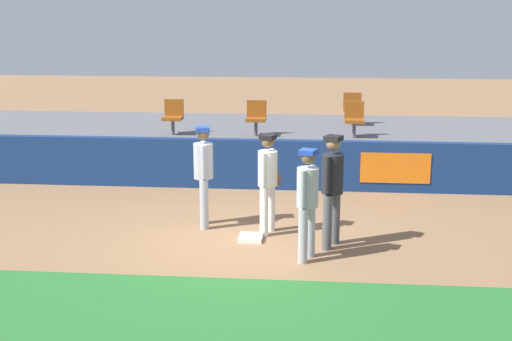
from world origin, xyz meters
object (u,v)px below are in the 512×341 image
Objects in this scene: first_base at (251,238)px; seat_front_left at (173,115)px; player_umpire at (332,183)px; seat_front_right at (354,117)px; seat_front_center at (256,116)px; player_coach_visitor at (204,169)px; player_runner_visitor at (307,197)px; seat_back_right at (352,107)px; player_fielder_home at (268,177)px.

seat_front_left is at bearing 115.67° from first_base.
first_base is 0.21× the size of player_umpire.
seat_front_right is 1.00× the size of seat_front_center.
player_coach_visitor is at bearing 143.03° from first_base.
player_runner_visitor is 0.97× the size of player_coach_visitor.
seat_front_center is at bearing 162.78° from player_coach_visitor.
player_umpire is 2.25× the size of seat_back_right.
first_base is 1.64m from player_runner_visitor.
seat_front_right is (4.36, -0.00, -0.00)m from seat_front_left.
seat_front_center is (-1.73, 5.15, 0.32)m from player_umpire.
player_runner_visitor is at bearing 47.39° from player_fielder_home.
player_fielder_home is at bearing -59.81° from seat_front_left.
player_umpire is 5.44m from seat_front_center.
seat_front_left is (-2.38, 4.95, 1.37)m from first_base.
seat_back_right is (1.76, 6.35, 0.38)m from player_fielder_home.
player_coach_visitor is 0.98× the size of player_umpire.
player_umpire is at bearing 59.01° from player_coach_visitor.
seat_front_right is (1.71, 4.55, 0.38)m from player_fielder_home.
seat_front_left is 4.36m from seat_front_right.
first_base is 0.22× the size of player_coach_visitor.
first_base is 0.48× the size of seat_front_center.
seat_back_right is at bearing -167.17° from player_runner_visitor.
player_fielder_home is 2.12× the size of seat_back_right.
player_coach_visitor is (-0.93, 0.70, 1.03)m from first_base.
first_base is 1.55m from player_coach_visitor.
player_coach_visitor is 5.16m from seat_front_right.
seat_front_center is (0.57, 4.25, 0.34)m from player_coach_visitor.
player_fielder_home is at bearing -94.43° from player_umpire.
first_base is 0.48× the size of seat_back_right.
seat_back_right is (1.05, 7.61, 0.37)m from player_runner_visitor.
seat_back_right is 1.00× the size of seat_front_right.
first_base is at bearing -85.90° from seat_front_center.
first_base is 0.48× the size of seat_front_left.
seat_front_right reaches higher than first_base.
first_base is 0.48× the size of seat_front_right.
seat_front_right is at bearing -169.17° from player_runner_visitor.
player_runner_visitor is 0.77m from player_umpire.
player_umpire is at bearing 169.54° from player_runner_visitor.
seat_front_left is (-1.45, 4.25, 0.34)m from player_coach_visitor.
seat_front_right is at bearing -162.47° from player_umpire.
seat_front_right is 2.34m from seat_front_center.
seat_front_right is (-0.04, -1.80, -0.00)m from seat_back_right.
player_coach_visitor is 6.74m from seat_back_right.
player_umpire is (1.10, -0.60, 0.07)m from player_fielder_home.
player_runner_visitor is at bearing -6.84° from player_umpire.
player_umpire is 6.38m from seat_front_left.
player_runner_visitor is 6.72m from seat_front_left.
player_runner_visitor reaches higher than seat_front_center.
seat_front_center is at bearing 179.99° from seat_front_right.
player_runner_visitor is at bearing -60.01° from seat_front_left.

